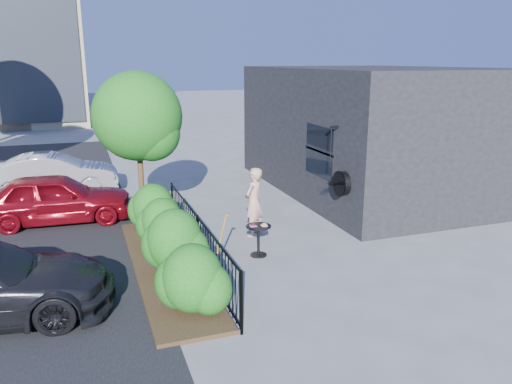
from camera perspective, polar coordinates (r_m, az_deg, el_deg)
name	(u,v)px	position (r m, az deg, el deg)	size (l,w,h in m)	color
ground	(264,255)	(11.27, 0.95, -7.23)	(120.00, 120.00, 0.00)	gray
shop_building	(372,129)	(17.11, 13.15, 6.98)	(6.22, 9.00, 4.00)	black
fence	(198,239)	(10.67, -6.65, -5.40)	(0.05, 6.05, 1.10)	black
planting_bed	(166,267)	(10.74, -10.24, -8.39)	(1.30, 6.00, 0.08)	#382616
shrubs	(169,235)	(10.61, -9.96, -4.85)	(1.10, 5.60, 1.24)	#185D15
patio_tree	(141,122)	(12.70, -13.06, 7.83)	(2.20, 2.20, 3.94)	#3F2B19
cafe_table	(259,235)	(11.08, 0.30, -4.93)	(0.56, 0.56, 0.75)	black
woman	(254,202)	(12.26, -0.23, -1.14)	(0.63, 0.41, 1.72)	tan
shovel	(218,249)	(10.06, -4.34, -6.47)	(0.45, 0.17, 1.34)	brown
car_red	(55,198)	(14.30, -21.97, -0.67)	(1.59, 3.94, 1.34)	maroon
car_silver	(54,174)	(17.45, -22.11, 1.94)	(1.39, 4.00, 1.32)	#A8A7AC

